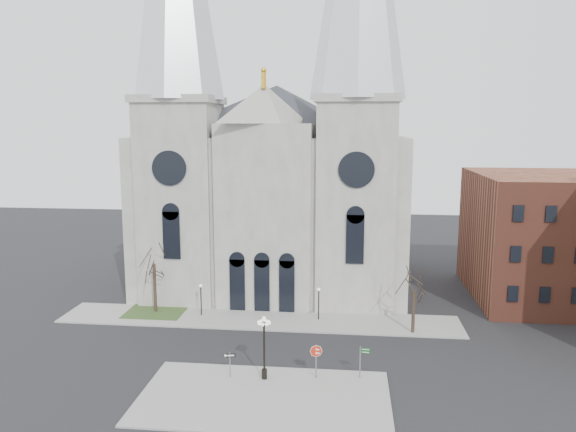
# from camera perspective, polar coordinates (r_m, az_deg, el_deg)

# --- Properties ---
(ground) EXTENTS (160.00, 160.00, 0.00)m
(ground) POSITION_cam_1_polar(r_m,az_deg,el_deg) (47.33, -5.22, -15.00)
(ground) COLOR black
(ground) RESTS_ON ground
(sidewalk_near) EXTENTS (18.00, 10.00, 0.14)m
(sidewalk_near) POSITION_cam_1_polar(r_m,az_deg,el_deg) (42.38, -2.45, -17.93)
(sidewalk_near) COLOR gray
(sidewalk_near) RESTS_ON ground
(sidewalk_far) EXTENTS (40.00, 6.00, 0.14)m
(sidewalk_far) POSITION_cam_1_polar(r_m,az_deg,el_deg) (57.33, -3.01, -10.45)
(sidewalk_far) COLOR gray
(sidewalk_far) RESTS_ON ground
(grass_patch) EXTENTS (6.00, 5.00, 0.18)m
(grass_patch) POSITION_cam_1_polar(r_m,az_deg,el_deg) (60.89, -13.27, -9.47)
(grass_patch) COLOR #2C421C
(grass_patch) RESTS_ON ground
(cathedral) EXTENTS (33.00, 26.66, 54.00)m
(cathedral) POSITION_cam_1_polar(r_m,az_deg,el_deg) (65.66, -1.48, 8.49)
(cathedral) COLOR gray
(cathedral) RESTS_ON ground
(bg_building_brick) EXTENTS (14.00, 18.00, 14.00)m
(bg_building_brick) POSITION_cam_1_polar(r_m,az_deg,el_deg) (68.76, 24.10, -1.92)
(bg_building_brick) COLOR brown
(bg_building_brick) RESTS_ON ground
(tree_left) EXTENTS (3.20, 3.20, 7.50)m
(tree_left) POSITION_cam_1_polar(r_m,az_deg,el_deg) (59.36, -13.47, -4.44)
(tree_left) COLOR black
(tree_left) RESTS_ON ground
(tree_right) EXTENTS (3.20, 3.20, 6.00)m
(tree_right) POSITION_cam_1_polar(r_m,az_deg,el_deg) (53.73, 12.71, -7.11)
(tree_right) COLOR black
(tree_right) RESTS_ON ground
(ped_lamp_left) EXTENTS (0.32, 0.32, 3.26)m
(ped_lamp_left) POSITION_cam_1_polar(r_m,az_deg,el_deg) (58.30, -8.84, -7.86)
(ped_lamp_left) COLOR black
(ped_lamp_left) RESTS_ON sidewalk_far
(ped_lamp_right) EXTENTS (0.32, 0.32, 3.26)m
(ped_lamp_right) POSITION_cam_1_polar(r_m,az_deg,el_deg) (56.46, 3.14, -8.34)
(ped_lamp_right) COLOR black
(ped_lamp_right) RESTS_ON sidewalk_far
(stop_sign) EXTENTS (0.96, 0.18, 2.67)m
(stop_sign) POSITION_cam_1_polar(r_m,az_deg,el_deg) (44.27, 2.88, -13.89)
(stop_sign) COLOR slate
(stop_sign) RESTS_ON sidewalk_near
(globe_lamp) EXTENTS (1.18, 1.18, 4.99)m
(globe_lamp) POSITION_cam_1_polar(r_m,az_deg,el_deg) (43.66, -2.45, -12.46)
(globe_lamp) COLOR black
(globe_lamp) RESTS_ON sidewalk_near
(one_way_sign) EXTENTS (0.88, 0.19, 2.02)m
(one_way_sign) POSITION_cam_1_polar(r_m,az_deg,el_deg) (44.78, -5.92, -14.36)
(one_way_sign) COLOR slate
(one_way_sign) RESTS_ON sidewalk_near
(street_name_sign) EXTENTS (0.80, 0.14, 2.50)m
(street_name_sign) POSITION_cam_1_polar(r_m,az_deg,el_deg) (44.79, 7.45, -14.27)
(street_name_sign) COLOR slate
(street_name_sign) RESTS_ON sidewalk_near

